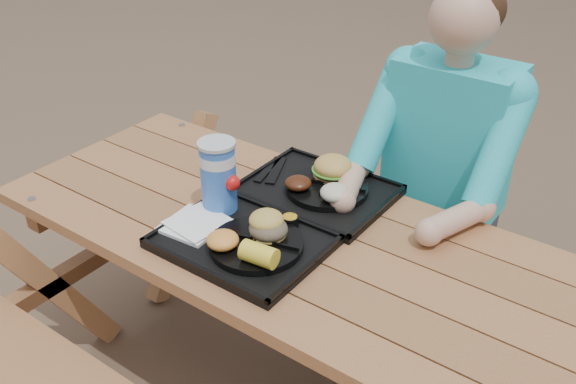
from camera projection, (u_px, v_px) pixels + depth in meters
The scene contains 17 objects.
picnic_table at pixel (288, 326), 2.06m from camera, with size 1.80×1.49×0.75m, color #999999, non-canonical shape.
tray_near at pixel (242, 243), 1.79m from camera, with size 0.45×0.35×0.02m, color black.
tray_far at pixel (317, 192), 2.03m from camera, with size 0.45×0.35×0.02m, color black.
plate_near at pixel (256, 244), 1.75m from camera, with size 0.26×0.26×0.02m, color black.
plate_far at pixel (327, 188), 2.01m from camera, with size 0.26×0.26×0.02m, color black.
napkin_stack at pixel (193, 224), 1.84m from camera, with size 0.16×0.16×0.02m, color white.
soda_cup at pixel (218, 177), 1.87m from camera, with size 0.10×0.10×0.21m, color blue.
condiment_bbq at pixel (270, 215), 1.87m from camera, with size 0.05×0.05×0.03m, color black.
condiment_mustard at pixel (290, 221), 1.84m from camera, with size 0.05×0.05×0.03m, color orange.
sandwich at pixel (268, 219), 1.74m from camera, with size 0.10×0.10×0.11m, color gold, non-canonical shape.
mac_cheese at pixel (223, 240), 1.71m from camera, with size 0.09×0.09×0.04m, color #F09F3F.
corn_cob at pixel (259, 254), 1.65m from camera, with size 0.10×0.10×0.06m, color yellow, non-canonical shape.
cutlery_far at pixel (276, 170), 2.12m from camera, with size 0.03×0.18×0.01m, color black.
burger at pixel (333, 162), 2.02m from camera, with size 0.12×0.12×0.11m, color gold, non-canonical shape.
baked_beans at pixel (298, 183), 1.98m from camera, with size 0.08×0.08×0.04m, color #411C0D.
potato_salad at pixel (335, 193), 1.92m from camera, with size 0.09×0.09×0.05m, color beige.
diner at pixel (439, 199), 2.22m from camera, with size 0.48×0.84×1.28m, color teal, non-canonical shape.
Camera 1 is at (0.90, -1.24, 1.81)m, focal length 40.00 mm.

